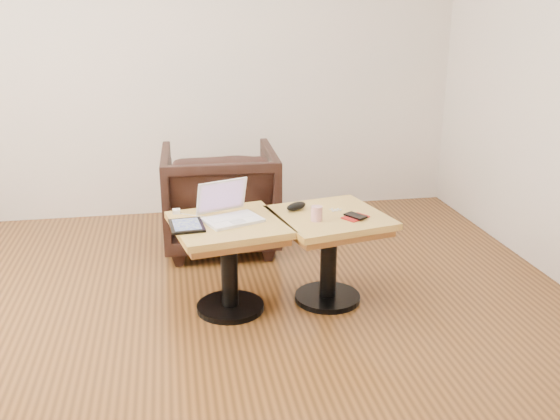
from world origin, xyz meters
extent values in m
cube|color=#4B2F16|center=(0.00, 0.00, 0.00)|extent=(4.50, 4.50, 0.01)
cube|color=silver|center=(0.00, 2.25, 1.35)|extent=(4.50, 0.02, 2.70)
cube|color=silver|center=(0.00, -2.25, 1.35)|extent=(4.50, 0.02, 2.70)
cylinder|color=black|center=(0.16, 0.38, 0.02)|extent=(0.39, 0.39, 0.03)
cylinder|color=black|center=(0.16, 0.38, 0.27)|extent=(0.10, 0.10, 0.47)
cube|color=#9A6223|center=(0.16, 0.38, 0.48)|extent=(0.64, 0.64, 0.04)
cube|color=#A5782B|center=(0.16, 0.38, 0.52)|extent=(0.70, 0.70, 0.04)
cylinder|color=black|center=(0.74, 0.40, 0.02)|extent=(0.39, 0.39, 0.03)
cylinder|color=black|center=(0.74, 0.40, 0.27)|extent=(0.10, 0.10, 0.47)
cube|color=#9A6223|center=(0.74, 0.40, 0.48)|extent=(0.66, 0.66, 0.04)
cube|color=#A5782B|center=(0.74, 0.40, 0.52)|extent=(0.71, 0.71, 0.04)
cube|color=white|center=(0.18, 0.38, 0.55)|extent=(0.36, 0.30, 0.02)
cube|color=silver|center=(0.17, 0.41, 0.56)|extent=(0.27, 0.18, 0.00)
cube|color=silver|center=(0.20, 0.33, 0.56)|extent=(0.10, 0.08, 0.00)
cube|color=white|center=(0.14, 0.50, 0.66)|extent=(0.30, 0.16, 0.20)
cube|color=#963D42|center=(0.14, 0.50, 0.66)|extent=(0.26, 0.14, 0.16)
cube|color=black|center=(-0.07, 0.33, 0.55)|extent=(0.20, 0.24, 0.02)
cube|color=#191E38|center=(-0.07, 0.33, 0.56)|extent=(0.16, 0.20, 0.00)
cube|color=white|center=(-0.12, 0.57, 0.56)|extent=(0.04, 0.04, 0.03)
ellipsoid|color=black|center=(0.57, 0.52, 0.57)|extent=(0.16, 0.13, 0.05)
cylinder|color=#BB3B49|center=(0.64, 0.31, 0.58)|extent=(0.08, 0.08, 0.08)
sphere|color=white|center=(0.79, 0.46, 0.55)|extent=(0.01, 0.01, 0.01)
sphere|color=white|center=(0.81, 0.47, 0.55)|extent=(0.01, 0.01, 0.01)
sphere|color=white|center=(0.78, 0.47, 0.55)|extent=(0.01, 0.01, 0.01)
sphere|color=white|center=(0.82, 0.45, 0.55)|extent=(0.01, 0.01, 0.01)
sphere|color=white|center=(0.77, 0.44, 0.55)|extent=(0.01, 0.01, 0.01)
cylinder|color=white|center=(0.79, 0.46, 0.54)|extent=(0.07, 0.04, 0.00)
cube|color=maroon|center=(0.87, 0.32, 0.55)|extent=(0.17, 0.16, 0.01)
cube|color=black|center=(0.87, 0.32, 0.55)|extent=(0.12, 0.14, 0.01)
imported|color=black|center=(0.19, 1.40, 0.37)|extent=(0.81, 0.83, 0.74)
camera|label=1|loc=(-0.14, -2.88, 1.70)|focal=40.00mm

